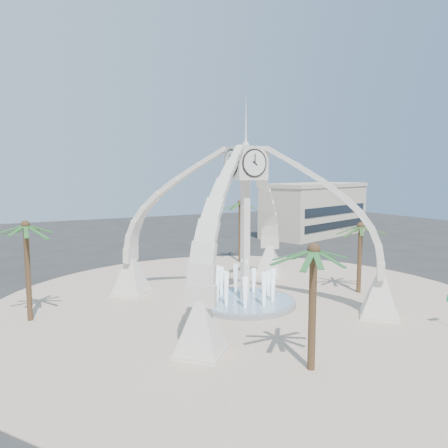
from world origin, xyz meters
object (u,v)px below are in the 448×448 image
palm_north (240,204)px  fountain (245,301)px  palm_east (361,227)px  palm_south (314,252)px  palm_west (25,227)px  clock_tower (245,223)px

palm_north → fountain: bearing=-118.6°
fountain → palm_north: (7.90, 14.46, 6.51)m
palm_east → palm_south: (-13.16, -9.84, 0.59)m
palm_east → palm_south: bearing=-143.2°
palm_east → palm_west: (-25.67, 5.42, 0.92)m
clock_tower → fountain: bearing=90.0°
palm_west → palm_south: palm_west is taller
palm_west → palm_north: 25.51m
fountain → palm_south: 13.30m
clock_tower → palm_east: clock_tower is taller
clock_tower → palm_west: (-15.25, 3.74, 0.18)m
fountain → palm_south: palm_south is taller
palm_east → palm_west: bearing=168.1°
clock_tower → palm_east: (10.41, -1.68, -0.73)m
palm_west → palm_south: bearing=-50.7°
palm_south → fountain: bearing=76.6°
clock_tower → palm_west: size_ratio=2.38×
palm_west → palm_north: bearing=24.9°
clock_tower → palm_north: (7.90, 14.47, 0.31)m
fountain → palm_north: bearing=61.4°
fountain → palm_west: bearing=166.2°
fountain → palm_south: bearing=-103.4°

